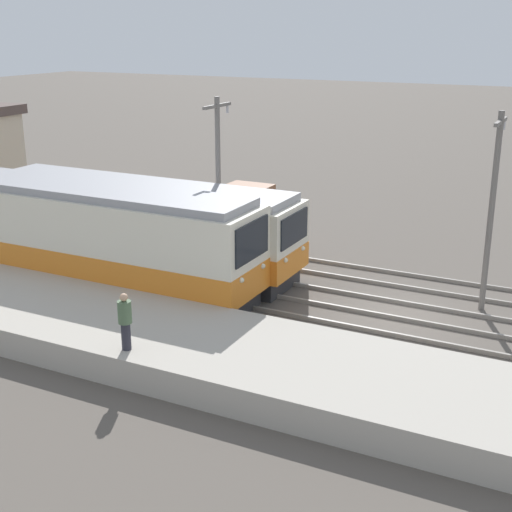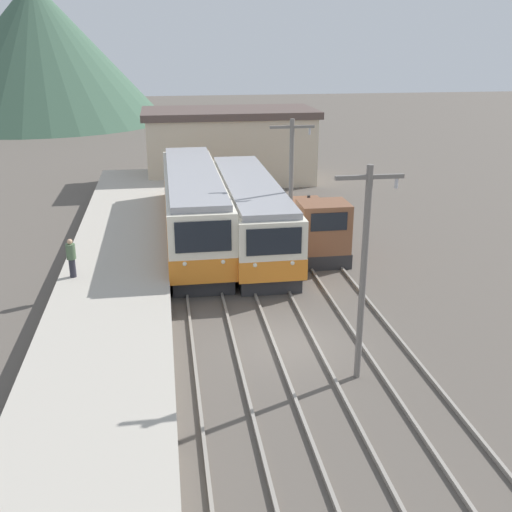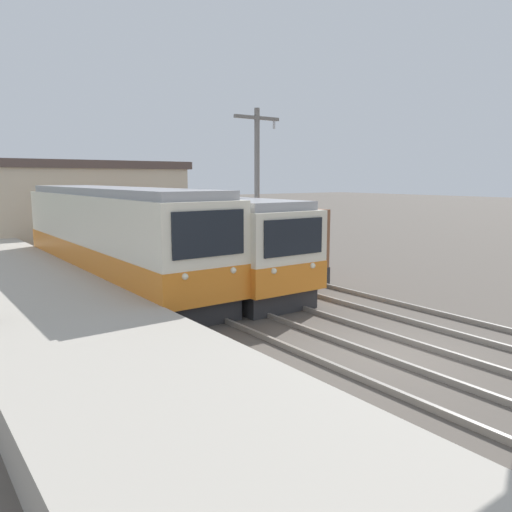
{
  "view_description": "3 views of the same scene",
  "coord_description": "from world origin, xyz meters",
  "px_view_note": "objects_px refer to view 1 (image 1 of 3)",
  "views": [
    {
      "loc": [
        -22.17,
        -5.78,
        9.33
      ],
      "look_at": [
        -0.56,
        5.09,
        1.48
      ],
      "focal_mm": 50.0,
      "sensor_mm": 36.0,
      "label": 1
    },
    {
      "loc": [
        -3.98,
        -18.3,
        10.03
      ],
      "look_at": [
        -0.36,
        5.03,
        1.49
      ],
      "focal_mm": 42.0,
      "sensor_mm": 36.0,
      "label": 2
    },
    {
      "loc": [
        -9.5,
        -7.44,
        4.21
      ],
      "look_at": [
        0.57,
        6.39,
        1.53
      ],
      "focal_mm": 35.0,
      "sensor_mm": 36.0,
      "label": 3
    }
  ],
  "objects_px": {
    "commuter_train_left": "(77,239)",
    "person_on_platform": "(125,319)",
    "commuter_train_center": "(141,228)",
    "shunting_locomotive": "(209,225)",
    "catenary_mast_near": "(492,205)",
    "catenary_mast_mid": "(218,176)"
  },
  "relations": [
    {
      "from": "commuter_train_left",
      "to": "person_on_platform",
      "type": "relative_size",
      "value": 8.96
    },
    {
      "from": "shunting_locomotive",
      "to": "catenary_mast_near",
      "type": "relative_size",
      "value": 0.87
    },
    {
      "from": "shunting_locomotive",
      "to": "catenary_mast_near",
      "type": "xyz_separation_m",
      "value": [
        -1.49,
        -11.7,
        2.49
      ]
    },
    {
      "from": "catenary_mast_mid",
      "to": "shunting_locomotive",
      "type": "bearing_deg",
      "value": 42.06
    },
    {
      "from": "commuter_train_left",
      "to": "person_on_platform",
      "type": "xyz_separation_m",
      "value": [
        -5.29,
        -6.11,
        -0.02
      ]
    },
    {
      "from": "shunting_locomotive",
      "to": "person_on_platform",
      "type": "distance_m",
      "value": 11.76
    },
    {
      "from": "commuter_train_left",
      "to": "shunting_locomotive",
      "type": "relative_size",
      "value": 2.48
    },
    {
      "from": "commuter_train_center",
      "to": "shunting_locomotive",
      "type": "height_order",
      "value": "commuter_train_center"
    },
    {
      "from": "commuter_train_left",
      "to": "commuter_train_center",
      "type": "relative_size",
      "value": 1.09
    },
    {
      "from": "shunting_locomotive",
      "to": "person_on_platform",
      "type": "relative_size",
      "value": 3.62
    },
    {
      "from": "catenary_mast_mid",
      "to": "person_on_platform",
      "type": "bearing_deg",
      "value": -165.31
    },
    {
      "from": "shunting_locomotive",
      "to": "catenary_mast_mid",
      "type": "bearing_deg",
      "value": -137.94
    },
    {
      "from": "commuter_train_left",
      "to": "catenary_mast_near",
      "type": "relative_size",
      "value": 2.16
    },
    {
      "from": "commuter_train_center",
      "to": "shunting_locomotive",
      "type": "bearing_deg",
      "value": -24.92
    },
    {
      "from": "catenary_mast_near",
      "to": "catenary_mast_mid",
      "type": "relative_size",
      "value": 1.0
    },
    {
      "from": "catenary_mast_near",
      "to": "catenary_mast_mid",
      "type": "bearing_deg",
      "value": 90.0
    },
    {
      "from": "commuter_train_left",
      "to": "catenary_mast_mid",
      "type": "height_order",
      "value": "catenary_mast_mid"
    },
    {
      "from": "commuter_train_center",
      "to": "catenary_mast_mid",
      "type": "height_order",
      "value": "catenary_mast_mid"
    },
    {
      "from": "commuter_train_left",
      "to": "shunting_locomotive",
      "type": "bearing_deg",
      "value": -21.2
    },
    {
      "from": "commuter_train_center",
      "to": "catenary_mast_near",
      "type": "bearing_deg",
      "value": -83.43
    },
    {
      "from": "commuter_train_center",
      "to": "person_on_platform",
      "type": "distance_m",
      "value": 9.65
    },
    {
      "from": "catenary_mast_near",
      "to": "person_on_platform",
      "type": "relative_size",
      "value": 4.14
    }
  ]
}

